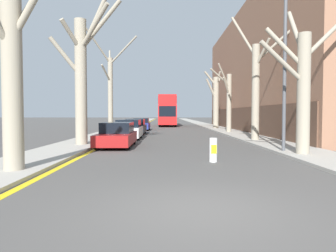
{
  "coord_description": "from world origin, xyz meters",
  "views": [
    {
      "loc": [
        -0.64,
        -5.63,
        1.85
      ],
      "look_at": [
        -0.3,
        35.05,
        0.2
      ],
      "focal_mm": 32.0,
      "sensor_mm": 36.0,
      "label": 1
    }
  ],
  "objects": [
    {
      "name": "parked_car_0",
      "position": [
        -3.39,
        11.25,
        0.65
      ],
      "size": [
        1.85,
        4.48,
        1.36
      ],
      "color": "maroon",
      "rests_on": "ground"
    },
    {
      "name": "double_decker_bus",
      "position": [
        -0.38,
        40.18,
        2.56
      ],
      "size": [
        2.59,
        10.28,
        4.53
      ],
      "color": "red",
      "rests_on": "ground"
    },
    {
      "name": "street_tree_left_1",
      "position": [
        -5.35,
        11.37,
        4.14
      ],
      "size": [
        4.0,
        1.99,
        8.52
      ],
      "color": "gray",
      "rests_on": "ground"
    },
    {
      "name": "traffic_bollard",
      "position": [
        1.19,
        5.78,
        0.46
      ],
      "size": [
        0.29,
        0.31,
        0.92
      ],
      "color": "white",
      "rests_on": "ground"
    },
    {
      "name": "lamp_post",
      "position": [
        4.79,
        8.26,
        4.69
      ],
      "size": [
        1.4,
        0.2,
        8.45
      ],
      "color": "#4C4F54",
      "rests_on": "ground"
    },
    {
      "name": "parked_car_2",
      "position": [
        -3.39,
        21.68,
        0.66
      ],
      "size": [
        1.79,
        4.41,
        1.4
      ],
      "color": "black",
      "rests_on": "ground"
    },
    {
      "name": "street_tree_right_1",
      "position": [
        5.45,
        14.42,
        3.73
      ],
      "size": [
        3.98,
        2.88,
        8.66
      ],
      "color": "gray",
      "rests_on": "ground"
    },
    {
      "name": "street_tree_right_0",
      "position": [
        5.3,
        7.29,
        3.11
      ],
      "size": [
        4.64,
        1.71,
        6.6
      ],
      "color": "gray",
      "rests_on": "ground"
    },
    {
      "name": "sidewalk_left",
      "position": [
        -5.83,
        50.0,
        0.06
      ],
      "size": [
        2.7,
        120.0,
        0.12
      ],
      "primitive_type": "cube",
      "color": "#A39E93",
      "rests_on": "ground"
    },
    {
      "name": "street_tree_left_0",
      "position": [
        -5.33,
        3.63,
        3.31
      ],
      "size": [
        1.79,
        2.92,
        6.25
      ],
      "color": "gray",
      "rests_on": "ground"
    },
    {
      "name": "street_tree_right_3",
      "position": [
        5.51,
        31.05,
        3.53
      ],
      "size": [
        2.36,
        2.26,
        7.06
      ],
      "color": "gray",
      "rests_on": "ground"
    },
    {
      "name": "ground_plane",
      "position": [
        0.0,
        0.0,
        0.0
      ],
      "size": [
        300.0,
        300.0,
        0.0
      ],
      "primitive_type": "plane",
      "color": "#4C4947"
    },
    {
      "name": "sidewalk_right",
      "position": [
        5.83,
        50.0,
        0.06
      ],
      "size": [
        2.7,
        120.0,
        0.12
      ],
      "primitive_type": "cube",
      "color": "#A39E93",
      "rests_on": "ground"
    },
    {
      "name": "street_tree_right_2",
      "position": [
        5.41,
        23.19,
        3.15
      ],
      "size": [
        2.25,
        1.33,
        6.58
      ],
      "color": "gray",
      "rests_on": "ground"
    },
    {
      "name": "parked_car_1",
      "position": [
        -3.39,
        16.46,
        0.67
      ],
      "size": [
        1.87,
        3.97,
        1.41
      ],
      "color": "silver",
      "rests_on": "ground"
    },
    {
      "name": "street_tree_left_2",
      "position": [
        -5.49,
        20.74,
        4.0
      ],
      "size": [
        4.2,
        3.76,
        8.82
      ],
      "color": "gray",
      "rests_on": "ground"
    },
    {
      "name": "parked_car_3",
      "position": [
        -3.39,
        28.29,
        0.65
      ],
      "size": [
        1.83,
        4.21,
        1.36
      ],
      "color": "navy",
      "rests_on": "ground"
    },
    {
      "name": "building_facade_right",
      "position": [
        12.16,
        26.84,
        6.4
      ],
      "size": [
        10.08,
        35.27,
        12.83
      ],
      "color": "#93664C",
      "rests_on": "ground"
    },
    {
      "name": "kerb_line_stripe",
      "position": [
        -4.3,
        50.0,
        0.0
      ],
      "size": [
        0.24,
        120.0,
        0.01
      ],
      "primitive_type": "cube",
      "color": "yellow",
      "rests_on": "ground"
    }
  ]
}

